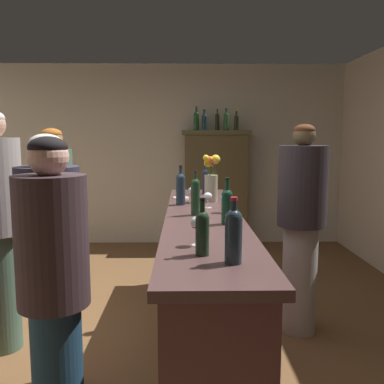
{
  "coord_description": "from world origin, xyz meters",
  "views": [
    {
      "loc": [
        0.38,
        -3.05,
        1.57
      ],
      "look_at": [
        0.43,
        0.01,
        1.17
      ],
      "focal_mm": 39.04,
      "sensor_mm": 36.0,
      "label": 1
    }
  ],
  "objects_px": {
    "wine_bottle_riesling": "(227,204)",
    "bartender": "(301,221)",
    "wine_bottle_syrah": "(181,187)",
    "wine_glass_rear": "(208,197)",
    "cheese_plate": "(181,198)",
    "display_cabinet": "(216,187)",
    "display_bottle_midleft": "(204,121)",
    "wine_glass_spare": "(225,198)",
    "display_bottle_right": "(236,121)",
    "wine_bottle_malbec": "(233,233)",
    "bar_counter": "(203,281)",
    "wine_glass_front": "(192,191)",
    "display_bottle_midright": "(226,120)",
    "patron_in_navy": "(51,254)",
    "display_bottle_center": "(217,121)",
    "wine_bottle_rose": "(195,195)",
    "wine_bottle_chardonnay": "(205,180)",
    "patron_in_grey": "(54,208)",
    "wine_bottle_merlot": "(202,230)",
    "patron_by_cabinet": "(54,288)",
    "wine_glass_mid": "(197,224)",
    "display_bottle_left": "(196,120)",
    "flower_arrangement": "(211,180)"
  },
  "relations": [
    {
      "from": "wine_bottle_riesling",
      "to": "bartender",
      "type": "bearing_deg",
      "value": 39.32
    },
    {
      "from": "wine_bottle_riesling",
      "to": "wine_bottle_syrah",
      "type": "relative_size",
      "value": 0.92
    },
    {
      "from": "wine_glass_rear",
      "to": "cheese_plate",
      "type": "distance_m",
      "value": 0.59
    },
    {
      "from": "display_cabinet",
      "to": "display_bottle_midleft",
      "type": "relative_size",
      "value": 5.72
    },
    {
      "from": "wine_glass_spare",
      "to": "display_bottle_right",
      "type": "xyz_separation_m",
      "value": [
        0.42,
        2.79,
        0.68
      ]
    },
    {
      "from": "wine_bottle_malbec",
      "to": "display_bottle_right",
      "type": "distance_m",
      "value": 4.16
    },
    {
      "from": "bar_counter",
      "to": "wine_bottle_syrah",
      "type": "height_order",
      "value": "wine_bottle_syrah"
    },
    {
      "from": "wine_bottle_riesling",
      "to": "wine_glass_front",
      "type": "xyz_separation_m",
      "value": [
        -0.22,
        0.89,
        -0.03
      ]
    },
    {
      "from": "display_bottle_midleft",
      "to": "display_bottle_midright",
      "type": "relative_size",
      "value": 0.95
    },
    {
      "from": "patron_in_navy",
      "to": "wine_glass_spare",
      "type": "bearing_deg",
      "value": 5.87
    },
    {
      "from": "wine_glass_rear",
      "to": "display_bottle_center",
      "type": "xyz_separation_m",
      "value": [
        0.27,
        2.59,
        0.71
      ]
    },
    {
      "from": "wine_bottle_malbec",
      "to": "wine_bottle_rose",
      "type": "height_order",
      "value": "wine_bottle_rose"
    },
    {
      "from": "display_bottle_center",
      "to": "wine_bottle_malbec",
      "type": "bearing_deg",
      "value": -93.35
    },
    {
      "from": "cheese_plate",
      "to": "display_bottle_midleft",
      "type": "height_order",
      "value": "display_bottle_midleft"
    },
    {
      "from": "wine_bottle_riesling",
      "to": "display_bottle_midleft",
      "type": "relative_size",
      "value": 1.06
    },
    {
      "from": "wine_bottle_chardonnay",
      "to": "cheese_plate",
      "type": "xyz_separation_m",
      "value": [
        -0.24,
        -0.31,
        -0.14
      ]
    },
    {
      "from": "display_bottle_midleft",
      "to": "patron_in_grey",
      "type": "distance_m",
      "value": 2.67
    },
    {
      "from": "display_bottle_midleft",
      "to": "display_bottle_midright",
      "type": "xyz_separation_m",
      "value": [
        0.31,
        0.0,
        0.01
      ]
    },
    {
      "from": "wine_bottle_merlot",
      "to": "display_bottle_midleft",
      "type": "relative_size",
      "value": 0.97
    },
    {
      "from": "wine_bottle_rose",
      "to": "wine_bottle_malbec",
      "type": "bearing_deg",
      "value": -83.18
    },
    {
      "from": "wine_bottle_syrah",
      "to": "wine_bottle_chardonnay",
      "type": "xyz_separation_m",
      "value": [
        0.24,
        0.68,
        -0.01
      ]
    },
    {
      "from": "wine_bottle_syrah",
      "to": "wine_glass_spare",
      "type": "distance_m",
      "value": 0.51
    },
    {
      "from": "display_cabinet",
      "to": "display_bottle_midleft",
      "type": "bearing_deg",
      "value": 180.0
    },
    {
      "from": "wine_bottle_merlot",
      "to": "cheese_plate",
      "type": "height_order",
      "value": "wine_bottle_merlot"
    },
    {
      "from": "display_cabinet",
      "to": "patron_by_cabinet",
      "type": "bearing_deg",
      "value": -104.77
    },
    {
      "from": "wine_bottle_rose",
      "to": "wine_glass_mid",
      "type": "height_order",
      "value": "wine_bottle_rose"
    },
    {
      "from": "wine_bottle_syrah",
      "to": "bar_counter",
      "type": "bearing_deg",
      "value": -70.47
    },
    {
      "from": "display_bottle_midleft",
      "to": "patron_in_navy",
      "type": "bearing_deg",
      "value": -107.46
    },
    {
      "from": "wine_glass_spare",
      "to": "bar_counter",
      "type": "bearing_deg",
      "value": -145.74
    },
    {
      "from": "bar_counter",
      "to": "display_bottle_left",
      "type": "height_order",
      "value": "display_bottle_left"
    },
    {
      "from": "wine_bottle_merlot",
      "to": "bartender",
      "type": "height_order",
      "value": "bartender"
    },
    {
      "from": "display_bottle_right",
      "to": "wine_bottle_rose",
      "type": "bearing_deg",
      "value": -102.64
    },
    {
      "from": "display_cabinet",
      "to": "bartender",
      "type": "bearing_deg",
      "value": -79.8
    },
    {
      "from": "wine_glass_front",
      "to": "display_bottle_right",
      "type": "relative_size",
      "value": 0.49
    },
    {
      "from": "display_cabinet",
      "to": "wine_bottle_rose",
      "type": "height_order",
      "value": "display_cabinet"
    },
    {
      "from": "display_cabinet",
      "to": "wine_bottle_merlot",
      "type": "bearing_deg",
      "value": -95.15
    },
    {
      "from": "wine_bottle_rose",
      "to": "wine_glass_rear",
      "type": "relative_size",
      "value": 2.59
    },
    {
      "from": "wine_glass_mid",
      "to": "display_bottle_midright",
      "type": "height_order",
      "value": "display_bottle_midright"
    },
    {
      "from": "display_bottle_left",
      "to": "display_bottle_midleft",
      "type": "distance_m",
      "value": 0.11
    },
    {
      "from": "wine_bottle_riesling",
      "to": "bartender",
      "type": "xyz_separation_m",
      "value": [
        0.65,
        0.53,
        -0.22
      ]
    },
    {
      "from": "bar_counter",
      "to": "wine_bottle_rose",
      "type": "bearing_deg",
      "value": 164.66
    },
    {
      "from": "cheese_plate",
      "to": "patron_in_grey",
      "type": "distance_m",
      "value": 1.2
    },
    {
      "from": "wine_bottle_malbec",
      "to": "cheese_plate",
      "type": "xyz_separation_m",
      "value": [
        -0.26,
        2.03,
        -0.13
      ]
    },
    {
      "from": "bartender",
      "to": "wine_bottle_rose",
      "type": "bearing_deg",
      "value": -1.23
    },
    {
      "from": "display_bottle_center",
      "to": "wine_glass_front",
      "type": "bearing_deg",
      "value": -99.68
    },
    {
      "from": "wine_bottle_rose",
      "to": "display_bottle_right",
      "type": "distance_m",
      "value": 3.04
    },
    {
      "from": "flower_arrangement",
      "to": "patron_by_cabinet",
      "type": "height_order",
      "value": "patron_by_cabinet"
    },
    {
      "from": "display_cabinet",
      "to": "display_bottle_left",
      "type": "height_order",
      "value": "display_bottle_left"
    },
    {
      "from": "wine_bottle_malbec",
      "to": "wine_bottle_rose",
      "type": "xyz_separation_m",
      "value": [
        -0.14,
        1.19,
        0.01
      ]
    },
    {
      "from": "wine_glass_mid",
      "to": "display_bottle_left",
      "type": "bearing_deg",
      "value": 88.47
    }
  ]
}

